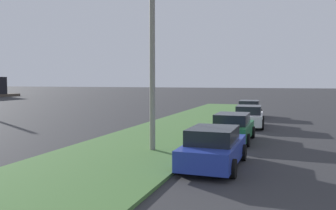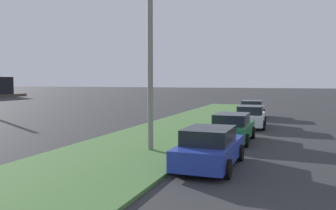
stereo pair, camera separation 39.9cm
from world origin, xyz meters
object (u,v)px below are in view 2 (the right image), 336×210
parked_car_blue (210,148)px  streetlight (158,52)px  parked_car_green (232,128)px  parked_car_white (250,117)px  parked_car_silver (252,109)px

parked_car_blue → streetlight: streetlight is taller
streetlight → parked_car_green: bearing=-34.5°
parked_car_green → streetlight: (-3.81, 2.62, 3.67)m
streetlight → parked_car_white: bearing=-16.3°
parked_car_blue → streetlight: size_ratio=0.58×
streetlight → parked_car_silver: bearing=-8.1°
parked_car_blue → parked_car_silver: 18.06m
parked_car_blue → parked_car_green: bearing=1.8°
parked_car_green → parked_car_white: size_ratio=0.99×
parked_car_green → parked_car_white: bearing=-2.1°
parked_car_green → parked_car_white: (6.03, -0.26, 0.00)m
parked_car_silver → streetlight: streetlight is taller
parked_car_green → streetlight: streetlight is taller
parked_car_green → parked_car_silver: same height
parked_car_silver → parked_car_green: bearing=179.4°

